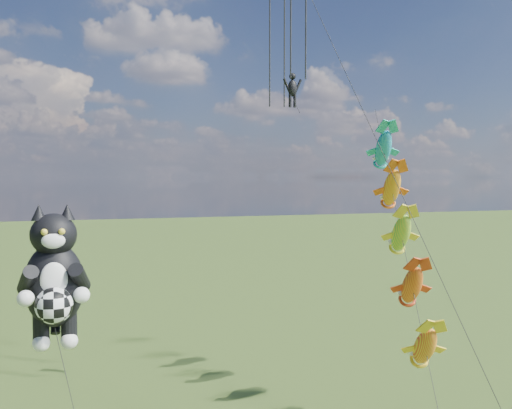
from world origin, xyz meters
name	(u,v)px	position (x,y,z in m)	size (l,w,h in m)	color
cat_kite_rig	(54,277)	(-6.49, 6.44, 7.87)	(3.13, 4.33, 10.96)	brown
fish_windsock_rig	(401,234)	(10.30, 6.12, 9.21)	(5.33, 15.13, 16.39)	brown
parafoil_rig	(295,65)	(5.78, 9.48, 18.13)	(4.70, 17.11, 26.43)	brown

